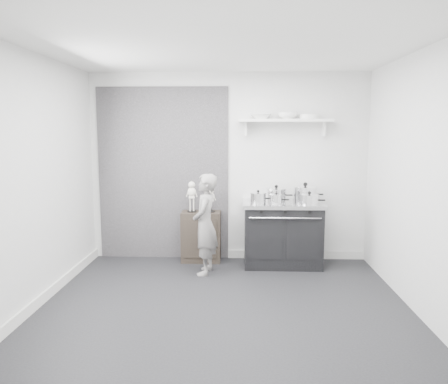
{
  "coord_description": "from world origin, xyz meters",
  "views": [
    {
      "loc": [
        0.18,
        -4.52,
        1.88
      ],
      "look_at": [
        -0.03,
        0.95,
        1.11
      ],
      "focal_mm": 35.0,
      "sensor_mm": 36.0,
      "label": 1
    }
  ],
  "objects": [
    {
      "name": "bowl_large",
      "position": [
        0.46,
        1.67,
        2.08
      ],
      "size": [
        0.29,
        0.29,
        0.07
      ],
      "primitive_type": "imported",
      "color": "white",
      "rests_on": "wall_shelf"
    },
    {
      "name": "stove",
      "position": [
        0.77,
        1.48,
        0.45
      ],
      "size": [
        1.12,
        0.7,
        0.9
      ],
      "color": "black",
      "rests_on": "ground"
    },
    {
      "name": "plate_stack",
      "position": [
        1.13,
        1.67,
        2.07
      ],
      "size": [
        0.28,
        0.28,
        0.06
      ],
      "primitive_type": "cylinder",
      "color": "white",
      "rests_on": "wall_shelf"
    },
    {
      "name": "pot_front_center",
      "position": [
        0.66,
        1.34,
        0.96
      ],
      "size": [
        0.26,
        0.17,
        0.16
      ],
      "color": "white",
      "rests_on": "stove"
    },
    {
      "name": "bowl_small",
      "position": [
        0.83,
        1.67,
        2.08
      ],
      "size": [
        0.27,
        0.27,
        0.09
      ],
      "primitive_type": "imported",
      "color": "white",
      "rests_on": "wall_shelf"
    },
    {
      "name": "wall_shelf",
      "position": [
        0.8,
        1.68,
        2.01
      ],
      "size": [
        1.3,
        0.26,
        0.24
      ],
      "color": "silver",
      "rests_on": "room_shell"
    },
    {
      "name": "pot_back_left",
      "position": [
        0.68,
        1.59,
        0.99
      ],
      "size": [
        0.37,
        0.28,
        0.23
      ],
      "color": "white",
      "rests_on": "stove"
    },
    {
      "name": "skeleton_full",
      "position": [
        -0.51,
        1.61,
        0.98
      ],
      "size": [
        0.14,
        0.09,
        0.51
      ],
      "primitive_type": null,
      "color": "silver",
      "rests_on": "side_cabinet"
    },
    {
      "name": "child",
      "position": [
        -0.28,
        1.06,
        0.66
      ],
      "size": [
        0.37,
        0.52,
        1.33
      ],
      "primitive_type": "imported",
      "rotation": [
        0.0,
        0.0,
        -1.68
      ],
      "color": "gray",
      "rests_on": "ground"
    },
    {
      "name": "pot_back_right",
      "position": [
        1.09,
        1.58,
        1.0
      ],
      "size": [
        0.42,
        0.34,
        0.27
      ],
      "color": "white",
      "rests_on": "stove"
    },
    {
      "name": "pot_front_left",
      "position": [
        0.42,
        1.38,
        0.97
      ],
      "size": [
        0.3,
        0.22,
        0.18
      ],
      "color": "white",
      "rests_on": "stove"
    },
    {
      "name": "side_cabinet",
      "position": [
        -0.38,
        1.61,
        0.36
      ],
      "size": [
        0.56,
        0.33,
        0.72
      ],
      "primitive_type": "cube",
      "color": "black",
      "rests_on": "ground"
    },
    {
      "name": "ground",
      "position": [
        0.0,
        0.0,
        0.0
      ],
      "size": [
        4.0,
        4.0,
        0.0
      ],
      "primitive_type": "plane",
      "color": "black",
      "rests_on": "ground"
    },
    {
      "name": "room_shell",
      "position": [
        -0.09,
        0.15,
        1.64
      ],
      "size": [
        4.02,
        3.62,
        2.71
      ],
      "color": "silver",
      "rests_on": "ground"
    },
    {
      "name": "pot_front_right",
      "position": [
        1.1,
        1.28,
        0.97
      ],
      "size": [
        0.34,
        0.25,
        0.18
      ],
      "color": "white",
      "rests_on": "stove"
    },
    {
      "name": "skeleton_torso",
      "position": [
        -0.23,
        1.61,
        0.92
      ],
      "size": [
        0.11,
        0.07,
        0.39
      ],
      "primitive_type": null,
      "color": "silver",
      "rests_on": "side_cabinet"
    }
  ]
}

